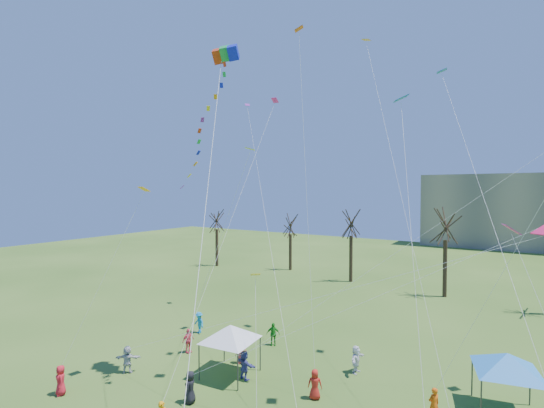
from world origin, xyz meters
The scene contains 6 objects.
bare_tree_row centered at (4.79, 35.38, 7.11)m, with size 70.55×9.33×12.01m.
big_box_kite centered at (-6.46, 6.45, 15.28)m, with size 5.18×7.07×22.62m.
canopy_tent_white centered at (-6.34, 8.28, 2.71)m, with size 4.25×4.25×3.20m.
canopy_tent_blue centered at (8.41, 12.66, 2.74)m, with size 4.21×4.21×3.24m.
festival_crowd centered at (-1.07, 6.81, 0.86)m, with size 27.06×14.27×1.86m.
small_kites_aloft centered at (1.42, 10.77, 13.53)m, with size 29.82×17.52×32.22m.
Camera 1 is at (8.45, -10.13, 11.63)m, focal length 25.00 mm.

